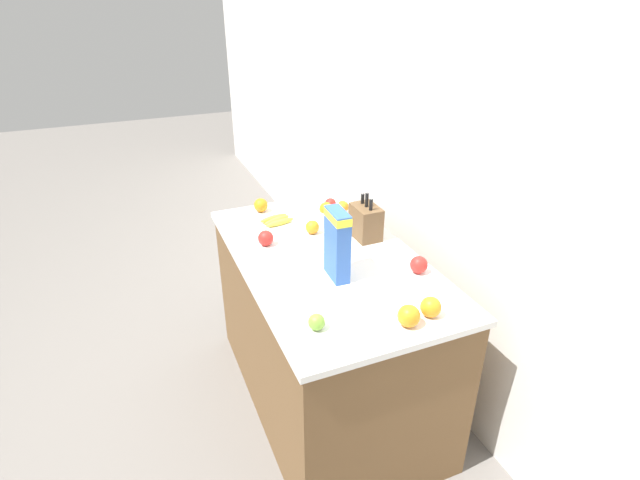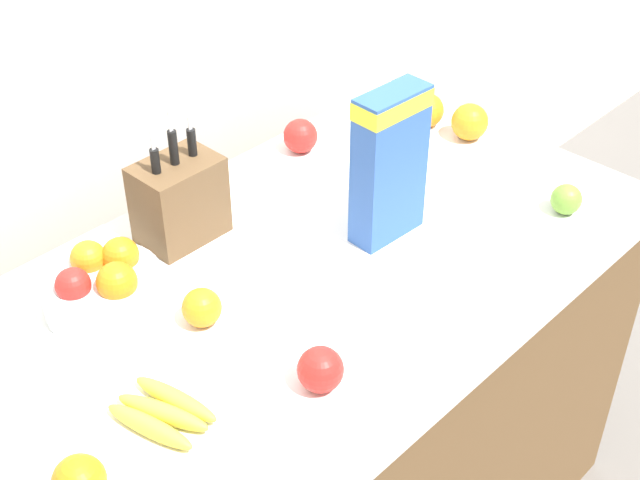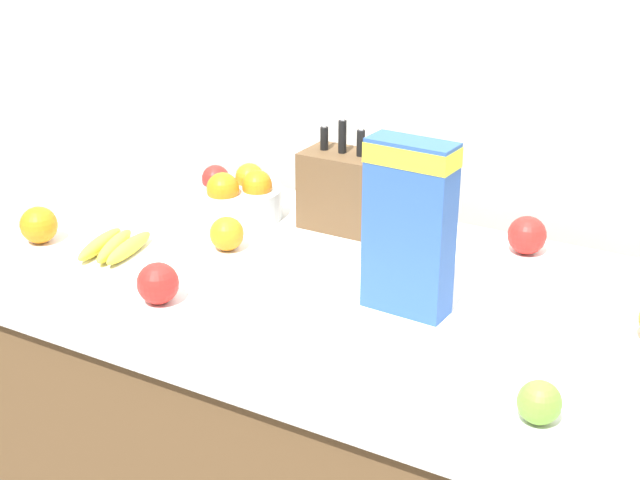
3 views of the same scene
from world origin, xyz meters
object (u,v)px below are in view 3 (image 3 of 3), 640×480
apple_leftmost (527,235)px  orange_mid_right (39,225)px  apple_front (539,402)px  banana_bunch (114,246)px  cereal_box (409,221)px  knife_block (342,189)px  fruit_bowl (235,197)px  apple_by_knife_block (158,283)px  orange_near_bowl (227,234)px

apple_leftmost → orange_mid_right: bearing=-153.3°
apple_leftmost → apple_front: bearing=-70.5°
apple_leftmost → banana_bunch: bearing=-150.2°
apple_leftmost → apple_front: 0.62m
cereal_box → apple_leftmost: cereal_box is taller
knife_block → orange_mid_right: 0.66m
knife_block → fruit_bowl: 0.25m
fruit_bowl → apple_by_knife_block: bearing=-73.7°
cereal_box → apple_by_knife_block: (-0.41, -0.21, -0.14)m
fruit_bowl → orange_near_bowl: (0.09, -0.17, -0.01)m
cereal_box → apple_leftmost: size_ratio=3.98×
fruit_bowl → orange_near_bowl: size_ratio=3.03×
apple_by_knife_block → apple_front: size_ratio=1.19×
apple_front → orange_mid_right: orange_mid_right is taller
knife_block → apple_front: 0.81m
apple_by_knife_block → orange_near_bowl: bearing=96.9°
orange_mid_right → orange_near_bowl: orange_mid_right is taller
banana_bunch → knife_block: bearing=47.1°
fruit_bowl → banana_bunch: (-0.10, -0.30, -0.03)m
cereal_box → orange_near_bowl: size_ratio=4.44×
cereal_box → fruit_bowl: bearing=160.1°
orange_mid_right → apple_leftmost: bearing=26.7°
fruit_bowl → apple_front: size_ratio=3.33×
knife_block → apple_front: bearing=-40.5°
fruit_bowl → apple_leftmost: bearing=11.6°
cereal_box → apple_leftmost: bearing=75.5°
orange_near_bowl → orange_mid_right: bearing=-155.7°
orange_near_bowl → apple_leftmost: bearing=28.3°
knife_block → orange_near_bowl: (-0.15, -0.24, -0.05)m
cereal_box → orange_near_bowl: bearing=175.2°
apple_front → orange_near_bowl: 0.82m
cereal_box → banana_bunch: 0.66m
banana_bunch → cereal_box: bearing=6.5°
apple_front → orange_mid_right: bearing=174.0°
cereal_box → orange_mid_right: 0.84m
cereal_box → apple_by_knife_block: size_ratio=4.08×
cereal_box → knife_block: bearing=137.8°
apple_leftmost → apple_front: (0.21, -0.59, -0.01)m
apple_leftmost → orange_near_bowl: 0.63m
apple_by_knife_block → orange_mid_right: bearing=166.7°
fruit_bowl → orange_mid_right: (-0.28, -0.33, -0.01)m
knife_block → orange_mid_right: size_ratio=3.61×
apple_leftmost → orange_mid_right: 1.04m
fruit_bowl → knife_block: bearing=16.5°
banana_bunch → apple_front: 0.97m
apple_leftmost → apple_front: apple_leftmost is taller
orange_near_bowl → knife_block: bearing=58.1°
apple_by_knife_block → orange_mid_right: size_ratio=0.99×
orange_mid_right → orange_near_bowl: (0.37, 0.17, -0.00)m
apple_front → orange_near_bowl: bearing=159.3°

